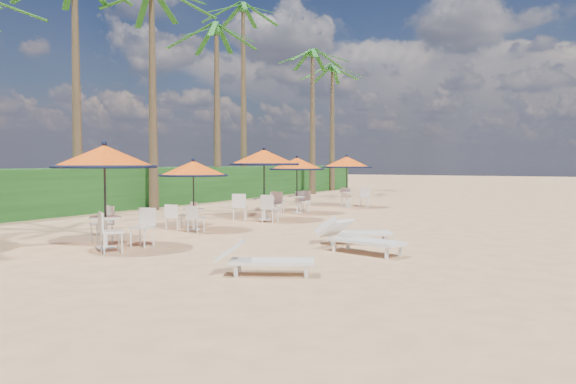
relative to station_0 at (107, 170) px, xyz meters
name	(u,v)px	position (x,y,z in m)	size (l,w,h in m)	color
ground	(278,263)	(4.62, 0.23, -1.87)	(160.00, 160.00, 0.00)	tan
scrub_hedge	(156,186)	(-8.88, 11.23, -0.97)	(3.00, 40.00, 1.80)	#194716
station_0	(107,170)	(0.00, 0.00, 0.00)	(2.46, 2.46, 2.56)	black
station_1	(192,177)	(-0.54, 3.82, -0.28)	(2.10, 2.10, 2.19)	black
station_2	(264,166)	(-0.28, 7.46, 0.04)	(2.51, 2.51, 2.62)	black
station_3	(297,171)	(-0.62, 10.52, -0.16)	(2.25, 2.25, 2.34)	black
station_4	(348,167)	(-0.03, 14.33, -0.03)	(2.32, 2.32, 2.42)	black
lounger_near	(262,259)	(4.96, -0.95, -1.58)	(1.84, 1.30, 0.64)	white
lounger_mid	(359,238)	(5.53, 2.25, -1.53)	(2.13, 1.12, 0.73)	white
lounger_far	(350,231)	(4.80, 3.46, -1.55)	(1.96, 1.49, 0.69)	white
palm_3	(152,6)	(-6.59, 8.62, 6.78)	(5.00, 5.00, 9.47)	brown
palm_4	(217,40)	(-7.63, 14.54, 6.59)	(5.00, 5.00, 9.26)	brown
palm_5	(243,20)	(-9.07, 19.15, 8.83)	(5.00, 5.00, 11.67)	brown
palm_6	(313,62)	(-6.27, 22.92, 6.64)	(5.00, 5.00, 9.32)	brown
palm_7	(332,76)	(-7.23, 27.95, 6.47)	(5.00, 5.00, 9.14)	brown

